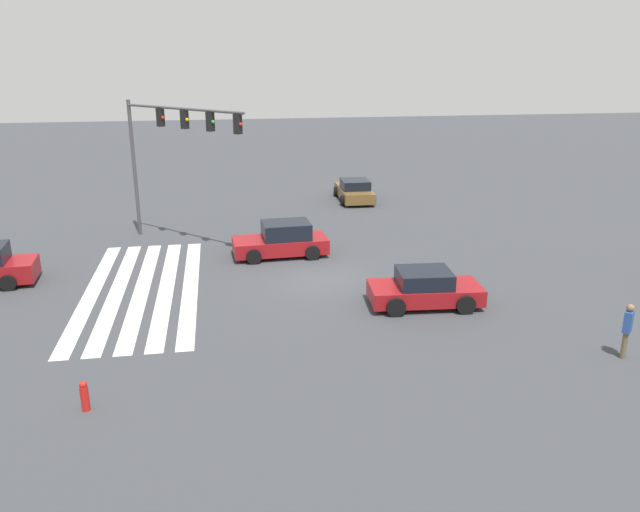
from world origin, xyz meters
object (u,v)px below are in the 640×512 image
(car_5, at_px, (354,191))
(traffic_signal_mast, at_px, (170,137))
(car_0, at_px, (282,240))
(pedestrian, at_px, (627,328))
(car_2, at_px, (425,289))
(fire_hydrant, at_px, (85,396))

(car_5, bearing_deg, traffic_signal_mast, 127.70)
(car_0, bearing_deg, pedestrian, 125.34)
(car_2, relative_size, pedestrian, 2.39)
(traffic_signal_mast, height_order, car_5, traffic_signal_mast)
(car_2, xyz_separation_m, pedestrian, (5.02, 4.75, 0.35))
(car_0, xyz_separation_m, car_2, (6.82, 4.59, -0.09))
(car_0, bearing_deg, fire_hydrant, 59.15)
(traffic_signal_mast, relative_size, car_5, 1.57)
(car_0, xyz_separation_m, car_5, (-10.47, 5.72, -0.10))
(car_0, distance_m, fire_hydrant, 13.90)
(traffic_signal_mast, xyz_separation_m, fire_hydrant, (15.01, -1.62, -4.77))
(car_5, distance_m, fire_hydrant, 25.82)
(pedestrian, bearing_deg, traffic_signal_mast, 0.52)
(traffic_signal_mast, distance_m, car_5, 13.89)
(car_5, xyz_separation_m, pedestrian, (22.31, 3.62, 0.37))
(traffic_signal_mast, height_order, car_2, traffic_signal_mast)
(car_0, distance_m, car_2, 8.22)
(pedestrian, bearing_deg, car_5, -34.55)
(traffic_signal_mast, bearing_deg, fire_hydrant, -51.16)
(car_2, bearing_deg, fire_hydrant, -149.53)
(fire_hydrant, bearing_deg, traffic_signal_mast, 173.84)
(car_0, distance_m, car_5, 11.93)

